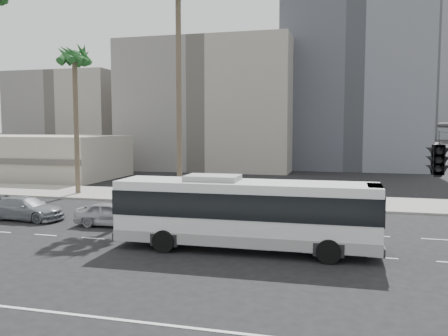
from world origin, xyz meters
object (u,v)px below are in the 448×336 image
(traffic_signal, at_px, (445,164))
(palm_mid, at_px, (74,59))
(car_b, at_px, (26,208))
(city_bus, at_px, (245,211))
(car_a, at_px, (111,214))

(traffic_signal, relative_size, palm_mid, 0.47)
(car_b, height_order, traffic_signal, traffic_signal)
(traffic_signal, bearing_deg, city_bus, 110.79)
(traffic_signal, height_order, palm_mid, palm_mid)
(car_a, xyz_separation_m, traffic_signal, (16.18, -13.56, 4.44))
(car_a, height_order, palm_mid, palm_mid)
(car_b, distance_m, traffic_signal, 26.84)
(palm_mid, bearing_deg, car_b, -74.58)
(traffic_signal, distance_m, palm_mid, 36.26)
(city_bus, distance_m, car_b, 15.97)
(traffic_signal, bearing_deg, palm_mid, 121.80)
(car_a, bearing_deg, palm_mid, 35.08)
(car_a, height_order, car_b, car_b)
(car_b, bearing_deg, palm_mid, 19.10)
(car_b, relative_size, traffic_signal, 0.84)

